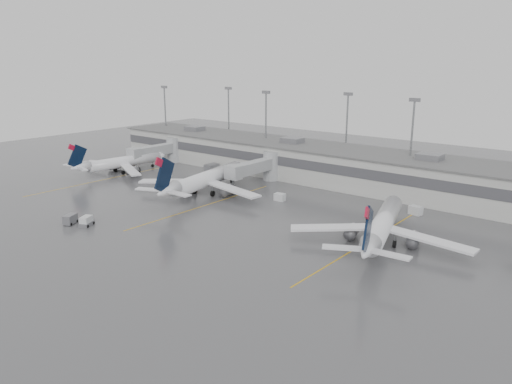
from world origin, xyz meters
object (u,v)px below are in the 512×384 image
Objects in this scene: jet_mid_right at (382,225)px; baggage_tug at (86,222)px; jet_mid_left at (205,179)px; jet_far_left at (120,162)px.

baggage_tug is at bearing -167.78° from jet_mid_right.
jet_mid_left is 43.40m from jet_mid_right.
jet_far_left is at bearing 159.39° from jet_mid_right.
jet_mid_left is 10.62× the size of baggage_tug.
jet_mid_right is 50.79m from baggage_tug.
jet_mid_right reaches higher than baggage_tug.
jet_mid_left is 1.07× the size of jet_mid_right.
jet_mid_right is 9.91× the size of baggage_tug.
baggage_tug is at bearing -38.91° from jet_far_left.
jet_far_left is 42.84m from baggage_tug.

